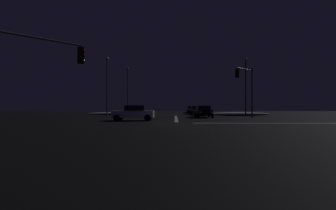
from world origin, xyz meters
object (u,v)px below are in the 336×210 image
at_px(sedan_red, 196,110).
at_px(sedan_gray, 191,109).
at_px(sedan_silver, 191,109).
at_px(streetlamp_left_near, 107,82).
at_px(traffic_signal_sw, 37,63).
at_px(sedan_black, 204,111).
at_px(sedan_white_crossing, 134,113).
at_px(streetlamp_right_near, 246,82).
at_px(streetlamp_left_far, 128,87).
at_px(sedan_orange, 194,110).
at_px(traffic_signal_ne, 246,83).
at_px(sedan_blue, 202,111).

relative_size(sedan_red, sedan_gray, 1.00).
height_order(sedan_silver, streetlamp_left_near, streetlamp_left_near).
relative_size(traffic_signal_sw, streetlamp_left_near, 0.64).
xyz_separation_m(sedan_black, sedan_red, (0.13, 12.68, 0.00)).
height_order(sedan_red, sedan_white_crossing, same).
relative_size(sedan_red, streetlamp_right_near, 0.51).
bearing_deg(streetlamp_left_near, sedan_silver, 63.17).
relative_size(sedan_red, streetlamp_left_far, 0.44).
distance_m(sedan_orange, sedan_silver, 12.45).
distance_m(traffic_signal_ne, streetlamp_left_near, 19.55).
bearing_deg(sedan_blue, sedan_silver, 89.80).
bearing_deg(sedan_white_crossing, streetlamp_left_far, 102.09).
distance_m(sedan_blue, traffic_signal_sw, 28.40).
bearing_deg(sedan_silver, traffic_signal_ne, -82.99).
height_order(streetlamp_right_near, streetlamp_left_far, streetlamp_left_far).
relative_size(sedan_orange, traffic_signal_ne, 0.70).
distance_m(sedan_orange, traffic_signal_sw, 40.23).
bearing_deg(traffic_signal_ne, sedan_black, 149.08).
relative_size(sedan_red, traffic_signal_sw, 0.77).
relative_size(sedan_blue, sedan_silver, 1.00).
bearing_deg(sedan_orange, sedan_silver, 88.57).
height_order(traffic_signal_sw, traffic_signal_ne, traffic_signal_ne).
bearing_deg(sedan_gray, sedan_silver, 86.03).
distance_m(sedan_gray, sedan_silver, 6.30).
bearing_deg(streetlamp_right_near, sedan_white_crossing, -143.51).
bearing_deg(streetlamp_left_far, sedan_white_crossing, -77.91).
height_order(sedan_black, sedan_red, same).
xyz_separation_m(sedan_gray, streetlamp_right_near, (6.41, -21.94, 4.15)).
relative_size(traffic_signal_ne, streetlamp_left_near, 0.71).
bearing_deg(sedan_silver, sedan_gray, -93.97).
bearing_deg(streetlamp_left_far, traffic_signal_sw, -86.75).
distance_m(sedan_gray, sedan_white_crossing, 33.68).
bearing_deg(sedan_white_crossing, streetlamp_left_near, 118.06).
distance_m(sedan_orange, sedan_gray, 6.16).
distance_m(sedan_blue, sedan_white_crossing, 16.12).
height_order(sedan_white_crossing, traffic_signal_ne, traffic_signal_ne).
bearing_deg(streetlamp_right_near, streetlamp_left_far, 141.69).
relative_size(sedan_gray, traffic_signal_ne, 0.70).
bearing_deg(sedan_silver, sedan_red, -91.11).
relative_size(sedan_white_crossing, traffic_signal_ne, 0.70).
bearing_deg(traffic_signal_sw, streetlamp_right_near, 51.32).
relative_size(sedan_blue, streetlamp_left_far, 0.44).
relative_size(sedan_blue, sedan_orange, 1.00).
distance_m(traffic_signal_sw, streetlamp_right_near, 28.92).
bearing_deg(streetlamp_left_near, streetlamp_left_far, 90.00).
distance_m(sedan_blue, streetlamp_right_near, 7.93).
bearing_deg(streetlamp_left_near, sedan_black, -13.89).
distance_m(sedan_red, traffic_signal_sw, 34.07).
relative_size(sedan_orange, streetlamp_right_near, 0.51).
height_order(sedan_red, streetlamp_left_far, streetlamp_left_far).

